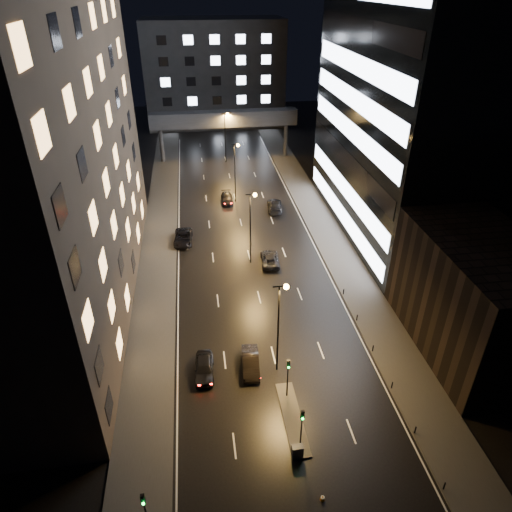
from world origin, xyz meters
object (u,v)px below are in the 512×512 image
Objects in this scene: utility_cabinet at (297,451)px; car_away_d at (227,199)px; car_toward_a at (270,259)px; car_away_b at (251,363)px; car_toward_b at (275,205)px; car_away_a at (204,368)px; car_away_c at (183,238)px.

car_away_d is at bearing 89.99° from utility_cabinet.
car_away_b is at bearing 79.70° from car_toward_a.
car_away_b reaches higher than utility_cabinet.
car_toward_b is at bearing 80.66° from utility_cabinet.
car_away_a reaches higher than car_away_b.
car_away_d is at bearing 92.52° from car_away_b.
car_away_c is at bearing -28.00° from car_toward_a.
utility_cabinet is (-6.16, -45.43, -0.10)m from car_toward_b.
car_toward_b is at bearing -97.47° from car_toward_a.
car_toward_a is 29.26m from utility_cabinet.
car_away_c is 15.04m from car_away_d.
car_away_d is 8.62m from car_toward_b.
car_away_d is at bearing 84.62° from car_away_a.
car_toward_b is (3.52, 16.30, 0.12)m from car_toward_a.
utility_cabinet is at bearing -72.47° from car_away_b.
utility_cabinet is at bearing -52.69° from car_away_a.
car_away_d is (1.05, 39.38, -0.08)m from car_away_b.
utility_cabinet is at bearing 89.10° from car_toward_b.
car_away_a is at bearing 67.92° from car_toward_a.
car_away_b is 0.85× the size of car_away_c.
car_toward_a is (4.04, -20.44, 0.01)m from car_away_d.
car_toward_b is at bearing -28.23° from car_away_d.
car_toward_a is at bearing -29.64° from car_away_c.
car_toward_a is (5.08, 18.94, -0.07)m from car_away_b.
car_toward_a is (11.54, -7.41, -0.07)m from car_away_c.
car_away_c is 1.16× the size of car_away_d.
car_away_b is at bearing 3.88° from car_away_a.
car_toward_b reaches higher than car_away_d.
car_away_b is (4.53, 0.10, -0.01)m from car_away_a.
car_toward_b is (13.14, 35.33, 0.05)m from car_away_a.
car_toward_a is at bearing 83.21° from utility_cabinet.
car_toward_a is at bearing 79.02° from car_away_b.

